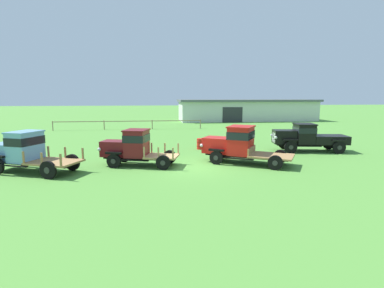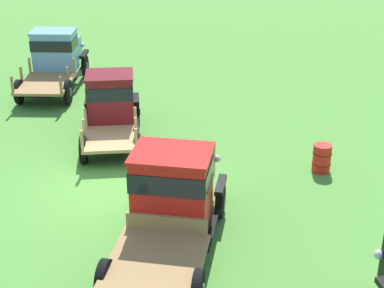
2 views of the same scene
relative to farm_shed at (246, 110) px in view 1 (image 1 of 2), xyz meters
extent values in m
plane|color=#518E38|center=(-13.51, -32.90, -1.80)|extent=(240.00, 240.00, 0.00)
cube|color=silver|center=(0.00, 0.00, -0.20)|extent=(22.66, 7.09, 3.20)
cube|color=#565B60|center=(0.00, 0.00, 1.58)|extent=(23.26, 7.89, 0.36)
cube|color=#2D2D33|center=(-3.39, -3.58, -0.60)|extent=(3.20, 0.08, 2.40)
cylinder|color=#997F60|center=(-9.86, -11.92, -1.23)|extent=(0.12, 0.12, 1.15)
cylinder|color=#997F60|center=(-15.99, -11.69, -1.23)|extent=(0.12, 0.12, 1.15)
cylinder|color=#997F60|center=(-21.90, -11.64, -1.23)|extent=(0.12, 0.12, 1.15)
cylinder|color=#997F60|center=(-27.85, -12.05, -1.23)|extent=(0.12, 0.12, 1.15)
cube|color=#997F60|center=(-18.85, -11.77, -0.77)|extent=(18.19, 0.08, 0.10)
cylinder|color=black|center=(-23.37, -31.45, -1.34)|extent=(0.91, 0.50, 0.92)
cylinder|color=#2D2D2D|center=(-23.33, -31.36, -1.34)|extent=(0.31, 0.15, 0.32)
cylinder|color=black|center=(-21.10, -34.42, -1.34)|extent=(0.91, 0.50, 0.92)
cylinder|color=#2D2D2D|center=(-21.13, -34.51, -1.34)|extent=(0.31, 0.15, 0.32)
cylinder|color=black|center=(-20.37, -32.73, -1.34)|extent=(0.91, 0.50, 0.92)
cylinder|color=#2D2D2D|center=(-20.34, -32.64, -1.34)|extent=(0.31, 0.15, 0.32)
cube|color=black|center=(-22.27, -32.92, -1.26)|extent=(4.71, 2.77, 0.12)
cube|color=#70A3D1|center=(-23.94, -32.21, -0.74)|extent=(1.86, 1.76, 0.92)
sphere|color=silver|center=(-24.33, -31.29, -0.71)|extent=(0.20, 0.20, 0.20)
cube|color=black|center=(-23.37, -31.45, -0.83)|extent=(1.05, 0.60, 0.12)
cube|color=#70A3D1|center=(-22.74, -32.72, -0.42)|extent=(1.67, 1.93, 1.55)
cube|color=black|center=(-22.74, -32.72, -0.07)|extent=(1.72, 1.98, 0.43)
cube|color=#70A3D1|center=(-22.74, -32.72, 0.39)|extent=(1.80, 2.04, 0.08)
cube|color=black|center=(-22.99, -33.59, -1.28)|extent=(1.50, 0.74, 0.05)
cube|color=black|center=(-22.28, -31.93, -1.28)|extent=(1.50, 0.74, 0.05)
cube|color=#9E7547|center=(-21.08, -33.43, -1.15)|extent=(3.02, 2.67, 0.10)
cube|color=#9E7547|center=(-22.46, -33.79, -0.79)|extent=(0.10, 0.10, 0.61)
cube|color=#9E7547|center=(-21.77, -32.18, -0.79)|extent=(0.10, 0.10, 0.61)
cube|color=#9E7547|center=(-21.42, -34.23, -0.79)|extent=(0.10, 0.10, 0.61)
cube|color=#9E7547|center=(-20.74, -32.62, -0.79)|extent=(0.10, 0.10, 0.61)
cube|color=#9E7547|center=(-20.39, -34.67, -0.79)|extent=(0.10, 0.10, 0.61)
cube|color=#9E7547|center=(-19.70, -33.06, -0.79)|extent=(0.10, 0.10, 0.61)
cylinder|color=black|center=(-18.15, -32.43, -1.39)|extent=(0.84, 0.41, 0.82)
cylinder|color=#2D2D2D|center=(-18.18, -32.54, -1.39)|extent=(0.29, 0.11, 0.29)
cylinder|color=black|center=(-17.71, -30.87, -1.39)|extent=(0.84, 0.41, 0.82)
cylinder|color=#2D2D2D|center=(-17.68, -30.77, -1.39)|extent=(0.29, 0.11, 0.29)
cylinder|color=black|center=(-15.35, -33.23, -1.39)|extent=(0.84, 0.41, 0.82)
cylinder|color=#2D2D2D|center=(-15.38, -33.33, -1.39)|extent=(0.29, 0.11, 0.29)
cylinder|color=black|center=(-14.90, -31.67, -1.39)|extent=(0.84, 0.41, 0.82)
cylinder|color=#2D2D2D|center=(-14.87, -31.56, -1.39)|extent=(0.29, 0.11, 0.29)
cube|color=black|center=(-16.69, -32.00, -1.31)|extent=(4.27, 2.00, 0.12)
cube|color=maroon|center=(-18.15, -31.59, -0.79)|extent=(1.77, 1.51, 0.91)
cube|color=silver|center=(-18.85, -31.39, -0.84)|extent=(0.30, 0.88, 0.68)
sphere|color=silver|center=(-19.02, -31.97, -0.77)|extent=(0.20, 0.20, 0.20)
sphere|color=silver|center=(-18.69, -30.80, -0.77)|extent=(0.20, 0.20, 0.20)
cube|color=black|center=(-18.15, -32.43, -0.93)|extent=(0.97, 0.45, 0.12)
cube|color=black|center=(-17.71, -30.87, -0.93)|extent=(0.97, 0.45, 0.12)
cube|color=maroon|center=(-16.85, -31.96, -0.49)|extent=(1.53, 1.70, 1.53)
cube|color=black|center=(-16.85, -31.96, -0.14)|extent=(1.58, 1.74, 0.43)
cube|color=maroon|center=(-16.85, -31.96, 0.32)|extent=(1.66, 1.79, 0.08)
cube|color=black|center=(-16.96, -32.76, -1.33)|extent=(1.63, 0.59, 0.05)
cube|color=black|center=(-16.52, -31.22, -1.33)|extent=(1.63, 0.59, 0.05)
cube|color=tan|center=(-15.39, -32.37, -1.20)|extent=(2.22, 2.07, 0.10)
cube|color=tan|center=(-16.40, -32.89, -0.84)|extent=(0.10, 0.10, 0.62)
cube|color=tan|center=(-15.98, -31.40, -0.84)|extent=(0.10, 0.10, 0.62)
cube|color=tan|center=(-15.60, -33.11, -0.84)|extent=(0.10, 0.10, 0.62)
cube|color=tan|center=(-15.18, -31.63, -0.84)|extent=(0.10, 0.10, 0.62)
cube|color=tan|center=(-14.80, -33.34, -0.84)|extent=(0.10, 0.10, 0.62)
cube|color=tan|center=(-14.38, -31.86, -0.84)|extent=(0.10, 0.10, 0.62)
cylinder|color=black|center=(-12.11, -32.30, -1.38)|extent=(0.81, 0.59, 0.83)
cylinder|color=#2D2D2D|center=(-12.16, -32.39, -1.38)|extent=(0.26, 0.18, 0.29)
cylinder|color=black|center=(-11.10, -30.66, -1.38)|extent=(0.81, 0.59, 0.83)
cylinder|color=#2D2D2D|center=(-11.05, -30.57, -1.38)|extent=(0.26, 0.18, 0.29)
cylinder|color=black|center=(-9.14, -34.12, -1.38)|extent=(0.81, 0.59, 0.83)
cylinder|color=#2D2D2D|center=(-9.19, -34.21, -1.38)|extent=(0.26, 0.18, 0.29)
cylinder|color=black|center=(-8.13, -32.47, -1.38)|extent=(0.81, 0.59, 0.83)
cylinder|color=#2D2D2D|center=(-8.08, -32.38, -1.38)|extent=(0.26, 0.18, 0.29)
cube|color=black|center=(-10.22, -32.33, -1.30)|extent=(4.82, 3.51, 0.12)
cube|color=red|center=(-11.82, -31.35, -0.76)|extent=(2.14, 2.03, 0.96)
cube|color=silver|center=(-12.52, -30.93, -0.81)|extent=(0.60, 0.94, 0.72)
sphere|color=silver|center=(-12.90, -31.54, -0.74)|extent=(0.20, 0.20, 0.20)
sphere|color=silver|center=(-12.15, -30.30, -0.74)|extent=(0.20, 0.20, 0.20)
cube|color=black|center=(-12.11, -32.30, -0.92)|extent=(0.92, 0.67, 0.12)
cube|color=black|center=(-11.10, -30.66, -0.92)|extent=(0.92, 0.67, 0.12)
cube|color=red|center=(-10.55, -32.12, -0.41)|extent=(1.98, 2.12, 1.66)
cube|color=black|center=(-10.55, -32.12, -0.04)|extent=(2.04, 2.18, 0.47)
cube|color=red|center=(-10.55, -32.12, 0.46)|extent=(2.13, 2.25, 0.08)
cube|color=black|center=(-10.94, -33.00, -1.32)|extent=(1.61, 1.06, 0.05)
cube|color=black|center=(-9.95, -31.38, -1.32)|extent=(1.61, 1.06, 0.05)
cube|color=#9E7547|center=(-8.95, -33.10, -1.19)|extent=(3.13, 2.97, 0.10)
cube|color=#9E7547|center=(-9.97, -32.48, -0.96)|extent=(1.02, 1.61, 0.44)
cylinder|color=black|center=(-6.03, -29.51, -1.34)|extent=(0.93, 0.30, 0.92)
cylinder|color=#2D2D2D|center=(-6.04, -29.59, -1.34)|extent=(0.32, 0.09, 0.32)
cylinder|color=black|center=(-5.70, -27.68, -1.34)|extent=(0.93, 0.30, 0.92)
cylinder|color=#2D2D2D|center=(-5.69, -27.60, -1.34)|extent=(0.32, 0.09, 0.32)
cylinder|color=black|center=(-2.65, -30.11, -1.34)|extent=(0.93, 0.30, 0.92)
cylinder|color=#2D2D2D|center=(-2.67, -30.19, -1.34)|extent=(0.32, 0.09, 0.32)
cylinder|color=black|center=(-2.33, -28.28, -1.34)|extent=(0.93, 0.30, 0.92)
cylinder|color=#2D2D2D|center=(-2.31, -28.20, -1.34)|extent=(0.32, 0.09, 0.32)
cube|color=black|center=(-4.28, -28.88, -1.26)|extent=(5.02, 1.86, 0.12)
cube|color=black|center=(-6.11, -28.55, -0.71)|extent=(1.83, 1.56, 0.99)
cube|color=silver|center=(-6.88, -28.42, -0.76)|extent=(0.24, 1.01, 0.74)
sphere|color=silver|center=(-7.01, -29.10, -0.68)|extent=(0.20, 0.20, 0.20)
sphere|color=silver|center=(-6.77, -27.73, -0.68)|extent=(0.20, 0.20, 0.20)
cube|color=black|center=(-6.03, -29.51, -0.84)|extent=(1.07, 0.38, 0.12)
cube|color=black|center=(-5.70, -27.68, -0.84)|extent=(1.07, 0.38, 0.12)
cube|color=black|center=(-4.69, -28.80, -0.50)|extent=(1.52, 1.82, 1.41)
cube|color=black|center=(-4.69, -28.80, -0.18)|extent=(1.57, 1.87, 0.39)
cube|color=black|center=(-4.69, -28.80, 0.25)|extent=(1.66, 1.92, 0.08)
cube|color=black|center=(-4.72, -29.72, -1.28)|extent=(1.75, 0.44, 0.05)
cube|color=black|center=(-4.41, -27.93, -1.28)|extent=(1.75, 0.44, 0.05)
cube|color=black|center=(-2.86, -29.13, -0.89)|extent=(2.72, 2.11, 0.61)
cube|color=black|center=(-2.86, -29.13, -0.62)|extent=(2.29, 1.78, 0.06)
cube|color=black|center=(-2.65, -30.11, -0.84)|extent=(1.03, 0.37, 0.12)
cube|color=black|center=(-2.33, -28.28, -0.84)|extent=(1.03, 0.37, 0.12)
cylinder|color=red|center=(-12.26, -26.94, -1.38)|extent=(0.52, 0.52, 0.84)
cylinder|color=maroon|center=(-12.26, -26.94, -1.22)|extent=(0.55, 0.55, 0.03)
cylinder|color=maroon|center=(-12.26, -26.94, -1.55)|extent=(0.55, 0.55, 0.03)
camera|label=1|loc=(-15.86, -49.70, 2.28)|focal=28.00mm
camera|label=2|loc=(0.49, -35.99, 6.15)|focal=55.00mm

